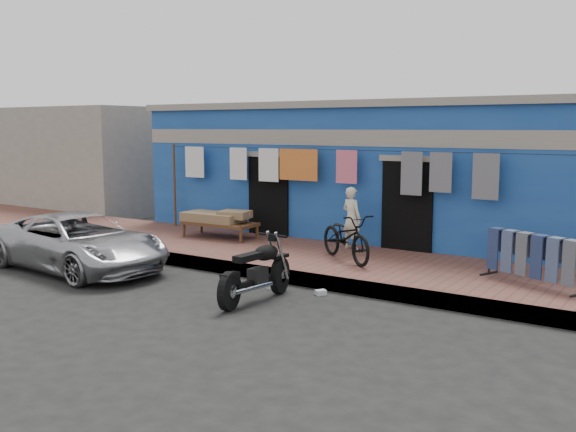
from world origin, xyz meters
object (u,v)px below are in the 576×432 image
(motorcycle, at_px, (256,270))
(jeans_rack, at_px, (532,258))
(seated_person, at_px, (352,218))
(bicycle, at_px, (346,232))
(charpoy, at_px, (220,224))
(car, at_px, (79,241))

(motorcycle, xyz_separation_m, jeans_rack, (3.64, 2.59, 0.16))
(seated_person, xyz_separation_m, bicycle, (0.49, -1.13, -0.09))
(seated_person, height_order, bicycle, seated_person)
(charpoy, relative_size, jeans_rack, 1.05)
(car, xyz_separation_m, charpoy, (0.82, 3.32, -0.02))
(car, bearing_deg, jeans_rack, -66.62)
(car, distance_m, jeans_rack, 8.32)
(bicycle, height_order, motorcycle, bicycle)
(car, distance_m, motorcycle, 4.23)
(seated_person, distance_m, motorcycle, 3.70)
(bicycle, xyz_separation_m, jeans_rack, (3.39, 0.05, -0.14))
(bicycle, relative_size, motorcycle, 1.07)
(bicycle, relative_size, charpoy, 0.94)
(car, height_order, seated_person, seated_person)
(bicycle, relative_size, jeans_rack, 0.98)
(jeans_rack, bearing_deg, car, -161.17)
(motorcycle, distance_m, jeans_rack, 4.48)
(charpoy, bearing_deg, bicycle, -10.53)
(motorcycle, distance_m, charpoy, 4.69)
(seated_person, distance_m, bicycle, 1.23)
(seated_person, xyz_separation_m, charpoy, (-3.18, -0.45, -0.35))
(car, relative_size, motorcycle, 2.50)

